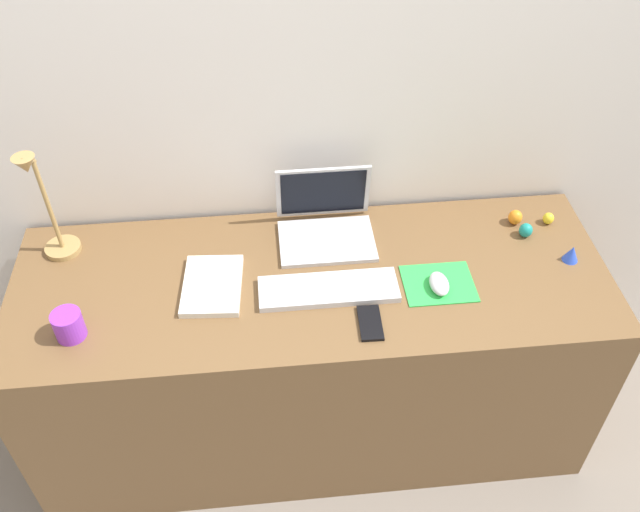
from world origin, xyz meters
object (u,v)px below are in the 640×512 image
(desk_lamp, at_px, (46,208))
(coffee_mug, at_px, (69,325))
(toy_figurine_yellow, at_px, (548,218))
(cell_phone, at_px, (370,323))
(toy_figurine_blue, at_px, (572,254))
(toy_figurine_teal, at_px, (526,230))
(toy_figurine_orange, at_px, (515,217))
(notebook_pad, at_px, (212,285))
(keyboard, at_px, (328,289))
(laptop, at_px, (325,219))
(mouse, at_px, (439,284))

(desk_lamp, distance_m, coffee_mug, 0.37)
(coffee_mug, relative_size, toy_figurine_yellow, 2.12)
(cell_phone, xyz_separation_m, toy_figurine_blue, (0.65, 0.19, 0.02))
(coffee_mug, bearing_deg, cell_phone, -3.02)
(cell_phone, bearing_deg, toy_figurine_teal, 31.86)
(toy_figurine_blue, distance_m, toy_figurine_orange, 0.22)
(desk_lamp, height_order, notebook_pad, desk_lamp)
(notebook_pad, bearing_deg, toy_figurine_yellow, 14.01)
(keyboard, xyz_separation_m, cell_phone, (0.10, -0.14, -0.01))
(notebook_pad, xyz_separation_m, toy_figurine_blue, (1.10, 0.01, 0.02))
(laptop, xyz_separation_m, toy_figurine_blue, (0.74, -0.21, -0.03))
(laptop, distance_m, keyboard, 0.27)
(notebook_pad, bearing_deg, keyboard, -4.22)
(keyboard, bearing_deg, coffee_mug, -172.65)
(toy_figurine_orange, bearing_deg, toy_figurine_blue, -58.31)
(toy_figurine_yellow, bearing_deg, keyboard, -162.36)
(toy_figurine_yellow, bearing_deg, desk_lamp, -180.00)
(toy_figurine_teal, relative_size, toy_figurine_blue, 0.88)
(notebook_pad, distance_m, toy_figurine_orange, 1.00)
(mouse, xyz_separation_m, toy_figurine_blue, (0.43, 0.08, 0.01))
(mouse, bearing_deg, toy_figurine_teal, 31.90)
(toy_figurine_orange, bearing_deg, desk_lamp, -179.57)
(mouse, xyz_separation_m, toy_figurine_orange, (0.31, 0.27, 0.00))
(cell_phone, distance_m, toy_figurine_blue, 0.68)
(desk_lamp, xyz_separation_m, coffee_mug, (0.08, -0.33, -0.15))
(toy_figurine_teal, bearing_deg, toy_figurine_blue, -50.70)
(mouse, relative_size, toy_figurine_teal, 2.03)
(keyboard, xyz_separation_m, mouse, (0.33, -0.02, 0.01))
(keyboard, relative_size, toy_figurine_yellow, 10.39)
(mouse, distance_m, coffee_mug, 1.05)
(notebook_pad, height_order, toy_figurine_teal, toy_figurine_teal)
(mouse, xyz_separation_m, cell_phone, (-0.22, -0.12, -0.02))
(notebook_pad, distance_m, toy_figurine_yellow, 1.10)
(coffee_mug, relative_size, toy_figurine_blue, 1.55)
(mouse, bearing_deg, notebook_pad, 173.93)
(toy_figurine_teal, bearing_deg, coffee_mug, -168.61)
(laptop, distance_m, toy_figurine_teal, 0.64)
(toy_figurine_blue, height_order, toy_figurine_orange, toy_figurine_blue)
(toy_figurine_yellow, bearing_deg, toy_figurine_orange, 174.25)
(mouse, xyz_separation_m, coffee_mug, (-1.05, -0.07, 0.02))
(desk_lamp, bearing_deg, laptop, 2.02)
(mouse, bearing_deg, toy_figurine_blue, 10.18)
(coffee_mug, height_order, toy_figurine_orange, coffee_mug)
(coffee_mug, xyz_separation_m, toy_figurine_orange, (1.36, 0.34, -0.02))
(laptop, height_order, coffee_mug, laptop)
(keyboard, height_order, mouse, mouse)
(coffee_mug, distance_m, toy_figurine_blue, 1.49)
(desk_lamp, relative_size, notebook_pad, 1.65)
(toy_figurine_blue, relative_size, toy_figurine_orange, 1.08)
(desk_lamp, relative_size, coffee_mug, 4.75)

